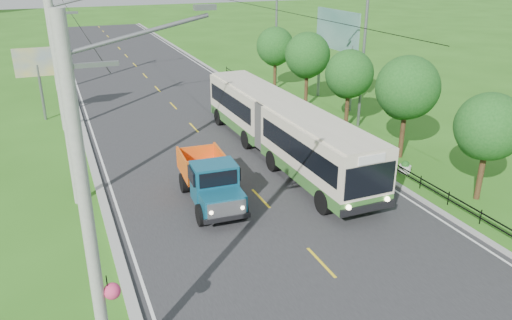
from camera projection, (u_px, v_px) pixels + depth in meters
ground at (321, 263)px, 19.28m from camera, size 240.00×240.00×0.00m
road at (186, 120)px, 36.43m from camera, size 14.00×120.00×0.02m
curb_left at (83, 131)px, 33.86m from camera, size 0.40×120.00×0.15m
curb_right at (275, 109)px, 38.94m from camera, size 0.30×120.00×0.10m
edge_line_left at (92, 131)px, 34.07m from camera, size 0.12×120.00×0.00m
edge_line_right at (270, 110)px, 38.77m from camera, size 0.12×120.00×0.00m
centre_dash at (321, 262)px, 19.27m from camera, size 0.12×2.20×0.00m
railing_right at (323, 127)px, 34.00m from camera, size 0.04×40.00×0.60m
pole_nearest at (91, 227)px, 11.95m from camera, size 3.51×0.44×10.00m
pole_near at (64, 100)px, 22.17m from camera, size 3.51×0.32×10.00m
pole_mid at (55, 55)px, 32.46m from camera, size 3.51×0.32×10.00m
pole_far at (50, 32)px, 42.76m from camera, size 3.51×0.32×10.00m
tree_second at (487, 129)px, 23.28m from camera, size 3.18×3.26×5.30m
tree_third at (406, 91)px, 28.25m from camera, size 3.60×3.62×6.00m
tree_fourth at (349, 76)px, 33.54m from camera, size 3.24×3.31×5.40m
tree_fifth at (307, 57)px, 38.59m from camera, size 3.48×3.52×5.80m
tree_back at (275, 48)px, 43.81m from camera, size 3.30×3.36×5.50m
streetlight_mid at (361, 56)px, 33.21m from camera, size 3.02×0.20×9.07m
streetlight_far at (275, 30)px, 45.21m from camera, size 3.02×0.20×9.07m
planter_near at (405, 167)px, 27.35m from camera, size 0.64×0.64×0.67m
planter_mid at (331, 126)px, 34.21m from camera, size 0.64×0.64×0.67m
planter_far at (281, 98)px, 41.07m from camera, size 0.64×0.64×0.67m
billboard_left at (37, 67)px, 35.06m from camera, size 3.00×0.20×5.20m
billboard_right at (337, 36)px, 38.77m from camera, size 0.24×6.00×7.30m
bus at (281, 125)px, 28.77m from camera, size 3.13×17.44×3.36m
dump_truck at (210, 178)px, 23.50m from camera, size 2.44×5.69×2.35m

